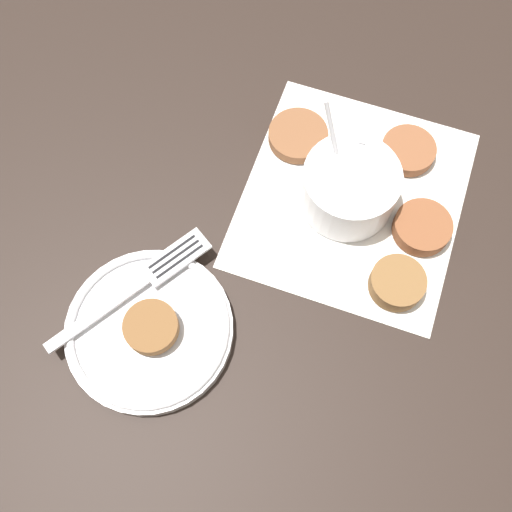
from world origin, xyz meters
TOP-DOWN VIEW (x-y plane):
  - ground_plane at (0.00, 0.00)m, footprint 4.00×4.00m
  - napkin at (0.02, -0.01)m, footprint 0.28×0.26m
  - sauce_bowl at (0.02, 0.00)m, footprint 0.12×0.11m
  - fritter_0 at (0.00, -0.09)m, footprint 0.06×0.06m
  - fritter_1 at (0.10, -0.06)m, footprint 0.06×0.06m
  - fritter_2 at (-0.07, -0.07)m, footprint 0.06×0.06m
  - fritter_3 at (0.08, 0.07)m, footprint 0.07×0.07m
  - serving_plate at (-0.19, 0.17)m, footprint 0.18×0.18m
  - fritter_on_plate at (-0.19, 0.16)m, footprint 0.06×0.06m
  - fork at (-0.14, 0.19)m, footprint 0.17×0.13m

SIDE VIEW (x-z plane):
  - ground_plane at x=0.00m, z-range 0.00..0.00m
  - napkin at x=0.02m, z-range 0.00..0.00m
  - serving_plate at x=-0.19m, z-range 0.00..0.02m
  - fritter_3 at x=0.08m, z-range 0.00..0.02m
  - fritter_1 at x=0.10m, z-range 0.00..0.02m
  - fritter_0 at x=0.00m, z-range 0.00..0.02m
  - fritter_2 at x=-0.07m, z-range 0.00..0.03m
  - fork at x=-0.14m, z-range 0.02..0.03m
  - fritter_on_plate at x=-0.19m, z-range 0.02..0.04m
  - sauce_bowl at x=0.02m, z-range -0.02..0.08m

